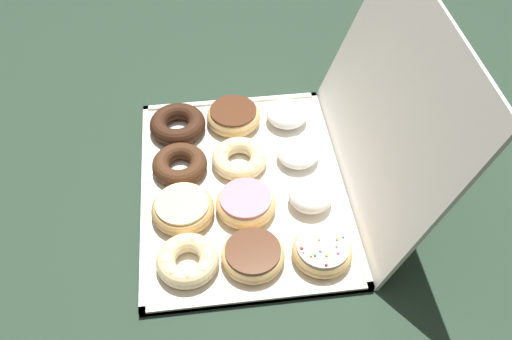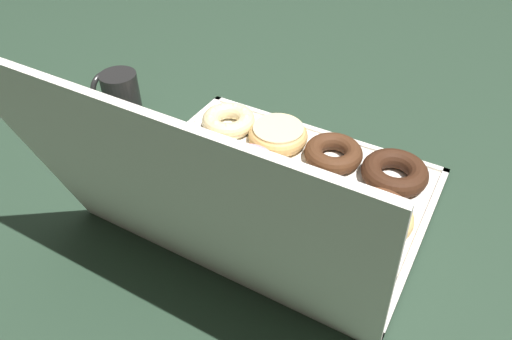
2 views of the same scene
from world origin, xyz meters
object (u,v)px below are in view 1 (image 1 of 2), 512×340
(chocolate_frosted_donut_4, at_px, (235,116))
(powdered_filled_donut_10, at_px, (311,195))
(chocolate_cake_ring_donut_1, at_px, (180,164))
(sprinkle_donut_11, at_px, (322,251))
(powdered_filled_donut_9, at_px, (298,153))
(cruller_donut_5, at_px, (241,158))
(cruller_donut_3, at_px, (187,260))
(pink_frosted_donut_6, at_px, (244,204))
(glazed_ring_donut_2, at_px, (183,209))
(chocolate_cake_ring_donut_0, at_px, (178,124))
(powdered_filled_donut_8, at_px, (287,114))
(chocolate_frosted_donut_7, at_px, (253,255))
(donut_box, at_px, (242,187))

(chocolate_frosted_donut_4, bearing_deg, powdered_filled_donut_10, 26.21)
(chocolate_frosted_donut_4, relative_size, powdered_filled_donut_10, 1.39)
(chocolate_cake_ring_donut_1, bearing_deg, sprinkle_donut_11, 45.35)
(powdered_filled_donut_9, bearing_deg, cruller_donut_5, -90.31)
(cruller_donut_3, distance_m, pink_frosted_donut_6, 0.16)
(glazed_ring_donut_2, height_order, chocolate_frosted_donut_4, same)
(powdered_filled_donut_10, bearing_deg, powdered_filled_donut_9, -178.26)
(chocolate_cake_ring_donut_0, distance_m, sprinkle_donut_11, 0.44)
(sprinkle_donut_11, bearing_deg, powdered_filled_donut_8, -179.17)
(glazed_ring_donut_2, height_order, powdered_filled_donut_9, powdered_filled_donut_9)
(chocolate_cake_ring_donut_1, relative_size, powdered_filled_donut_8, 1.23)
(chocolate_cake_ring_donut_0, xyz_separation_m, powdered_filled_donut_10, (0.24, 0.25, 0.00))
(glazed_ring_donut_2, xyz_separation_m, cruller_donut_5, (-0.12, 0.12, -0.00))
(cruller_donut_5, height_order, powdered_filled_donut_10, powdered_filled_donut_10)
(chocolate_frosted_donut_7, xyz_separation_m, powdered_filled_donut_10, (-0.12, 0.13, 0.01))
(glazed_ring_donut_2, xyz_separation_m, powdered_filled_donut_9, (-0.12, 0.24, 0.00))
(powdered_filled_donut_9, bearing_deg, glazed_ring_donut_2, -63.76)
(donut_box, distance_m, powdered_filled_donut_10, 0.14)
(powdered_filled_donut_9, bearing_deg, cruller_donut_3, -45.46)
(chocolate_frosted_donut_7, bearing_deg, powdered_filled_donut_9, 152.64)
(cruller_donut_5, height_order, powdered_filled_donut_8, powdered_filled_donut_8)
(chocolate_cake_ring_donut_0, xyz_separation_m, powdered_filled_donut_9, (0.12, 0.25, 0.00))
(chocolate_frosted_donut_7, relative_size, powdered_filled_donut_8, 1.24)
(powdered_filled_donut_8, bearing_deg, chocolate_cake_ring_donut_0, -89.82)
(chocolate_frosted_donut_7, height_order, powdered_filled_donut_9, powdered_filled_donut_9)
(powdered_filled_donut_9, xyz_separation_m, sprinkle_donut_11, (0.24, 0.00, -0.00))
(donut_box, distance_m, sprinkle_donut_11, 0.23)
(cruller_donut_5, bearing_deg, glazed_ring_donut_2, -45.91)
(donut_box, distance_m, cruller_donut_3, 0.21)
(chocolate_cake_ring_donut_1, xyz_separation_m, powdered_filled_donut_8, (-0.12, 0.24, 0.00))
(chocolate_cake_ring_donut_0, bearing_deg, cruller_donut_3, 1.28)
(cruller_donut_5, distance_m, sprinkle_donut_11, 0.27)
(chocolate_cake_ring_donut_0, height_order, cruller_donut_3, same)
(cruller_donut_3, bearing_deg, chocolate_frosted_donut_7, 88.47)
(pink_frosted_donut_6, height_order, chocolate_frosted_donut_7, pink_frosted_donut_6)
(cruller_donut_5, bearing_deg, cruller_donut_3, -27.03)
(chocolate_cake_ring_donut_1, xyz_separation_m, chocolate_frosted_donut_7, (0.24, 0.12, 0.00))
(glazed_ring_donut_2, relative_size, sprinkle_donut_11, 1.11)
(cruller_donut_5, relative_size, powdered_filled_donut_10, 1.34)
(donut_box, distance_m, chocolate_frosted_donut_4, 0.19)
(glazed_ring_donut_2, bearing_deg, chocolate_cake_ring_donut_0, -179.07)
(cruller_donut_5, bearing_deg, sprinkle_donut_11, 26.04)
(chocolate_cake_ring_donut_0, height_order, powdered_filled_donut_9, powdered_filled_donut_9)
(chocolate_cake_ring_donut_1, distance_m, glazed_ring_donut_2, 0.12)
(chocolate_frosted_donut_7, xyz_separation_m, powdered_filled_donut_9, (-0.24, 0.12, 0.00))
(powdered_filled_donut_9, bearing_deg, chocolate_cake_ring_donut_1, -89.83)
(chocolate_cake_ring_donut_1, height_order, sprinkle_donut_11, sprinkle_donut_11)
(chocolate_frosted_donut_4, bearing_deg, powdered_filled_donut_8, 85.78)
(sprinkle_donut_11, bearing_deg, donut_box, -146.56)
(powdered_filled_donut_8, height_order, sprinkle_donut_11, powdered_filled_donut_8)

